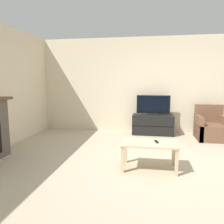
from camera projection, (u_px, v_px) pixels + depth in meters
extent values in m
plane|color=tan|center=(158.00, 167.00, 3.78)|extent=(24.00, 24.00, 0.00)
cube|color=beige|center=(156.00, 85.00, 6.20)|extent=(12.00, 0.06, 2.70)
cube|color=black|center=(153.00, 125.00, 6.06)|extent=(1.12, 0.47, 0.55)
cube|color=black|center=(153.00, 126.00, 5.83)|extent=(1.10, 0.01, 0.01)
cube|color=black|center=(153.00, 114.00, 6.02)|extent=(0.32, 0.18, 0.04)
cube|color=black|center=(153.00, 104.00, 5.98)|extent=(0.90, 0.03, 0.50)
cube|color=black|center=(153.00, 104.00, 5.97)|extent=(0.83, 0.01, 0.45)
cube|color=brown|center=(211.00, 132.00, 5.52)|extent=(0.70, 0.76, 0.40)
cube|color=brown|center=(209.00, 113.00, 5.76)|extent=(0.70, 0.14, 0.46)
cube|color=brown|center=(199.00, 127.00, 5.56)|extent=(0.10, 0.76, 0.61)
cube|color=brown|center=(224.00, 128.00, 5.46)|extent=(0.10, 0.76, 0.61)
cube|color=#CCB289|center=(149.00, 143.00, 3.64)|extent=(0.92, 0.53, 0.03)
cube|color=#CCB289|center=(123.00, 160.00, 3.52)|extent=(0.05, 0.05, 0.43)
cube|color=#CCB289|center=(177.00, 163.00, 3.38)|extent=(0.05, 0.05, 0.43)
cube|color=#CCB289|center=(126.00, 151.00, 3.96)|extent=(0.05, 0.05, 0.43)
cube|color=#CCB289|center=(174.00, 153.00, 3.82)|extent=(0.05, 0.05, 0.43)
cube|color=black|center=(156.00, 142.00, 3.65)|extent=(0.07, 0.16, 0.02)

